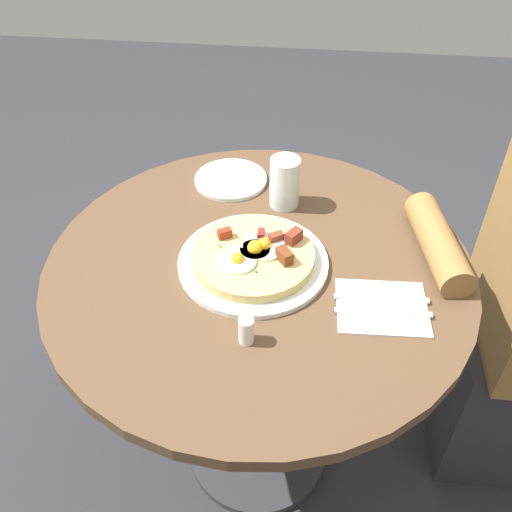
% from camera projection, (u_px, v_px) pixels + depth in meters
% --- Properties ---
extents(ground_plane, '(6.00, 6.00, 0.00)m').
position_uv_depth(ground_plane, '(258.00, 449.00, 1.66)').
color(ground_plane, '#2D2D33').
extents(dining_table, '(0.88, 0.88, 0.74)m').
position_uv_depth(dining_table, '(259.00, 320.00, 1.28)').
color(dining_table, brown).
rests_on(dining_table, ground_plane).
extents(pizza_plate, '(0.31, 0.31, 0.01)m').
position_uv_depth(pizza_plate, '(253.00, 262.00, 1.15)').
color(pizza_plate, silver).
rests_on(pizza_plate, dining_table).
extents(breakfast_pizza, '(0.25, 0.25, 0.05)m').
position_uv_depth(breakfast_pizza, '(254.00, 255.00, 1.14)').
color(breakfast_pizza, tan).
rests_on(breakfast_pizza, pizza_plate).
extents(bread_plate, '(0.18, 0.18, 0.01)m').
position_uv_depth(bread_plate, '(231.00, 179.00, 1.38)').
color(bread_plate, silver).
rests_on(bread_plate, dining_table).
extents(napkin, '(0.15, 0.18, 0.00)m').
position_uv_depth(napkin, '(382.00, 307.00, 1.07)').
color(napkin, white).
rests_on(napkin, dining_table).
extents(fork, '(0.02, 0.18, 0.00)m').
position_uv_depth(fork, '(383.00, 313.00, 1.05)').
color(fork, silver).
rests_on(fork, napkin).
extents(knife, '(0.02, 0.18, 0.00)m').
position_uv_depth(knife, '(381.00, 299.00, 1.08)').
color(knife, silver).
rests_on(knife, napkin).
extents(water_glass, '(0.07, 0.07, 0.12)m').
position_uv_depth(water_glass, '(285.00, 182.00, 1.27)').
color(water_glass, silver).
rests_on(water_glass, dining_table).
extents(salt_shaker, '(0.03, 0.03, 0.05)m').
position_uv_depth(salt_shaker, '(244.00, 330.00, 0.99)').
color(salt_shaker, white).
rests_on(salt_shaker, dining_table).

